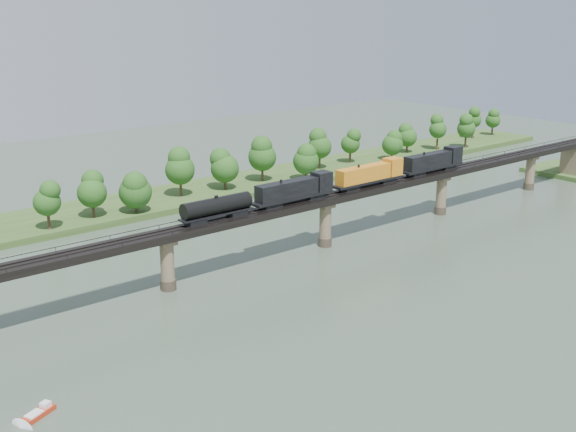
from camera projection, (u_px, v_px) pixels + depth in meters
ground at (430, 285)px, 138.68m from camera, size 400.00×400.00×0.00m
far_bank at (192, 194)px, 201.34m from camera, size 300.00×24.00×1.60m
bridge at (325, 223)px, 159.33m from camera, size 236.00×30.00×11.50m
bridge_superstructure at (326, 195)px, 157.53m from camera, size 220.00×4.90×0.75m
far_treeline at (174, 173)px, 190.75m from camera, size 289.06×17.54×13.60m
freight_train at (345, 180)px, 160.41m from camera, size 82.46×3.21×5.68m
motorboat at (39, 413)px, 94.66m from camera, size 5.05×3.53×1.33m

